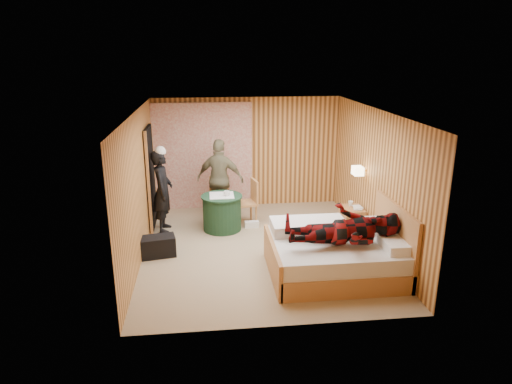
{
  "coord_description": "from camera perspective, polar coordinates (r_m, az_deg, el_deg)",
  "views": [
    {
      "loc": [
        -0.94,
        -7.65,
        3.49
      ],
      "look_at": [
        -0.06,
        0.11,
        1.05
      ],
      "focal_mm": 32.0,
      "sensor_mm": 36.0,
      "label": 1
    }
  ],
  "objects": [
    {
      "name": "book_lower",
      "position": [
        9.06,
        12.08,
        -1.99
      ],
      "size": [
        0.22,
        0.26,
        0.02
      ],
      "primitive_type": "imported",
      "rotation": [
        0.0,
        0.0,
        -0.25
      ],
      "color": "white",
      "rests_on": "nightstand"
    },
    {
      "name": "sneaker_left",
      "position": [
        9.37,
        -2.76,
        -4.21
      ],
      "size": [
        0.26,
        0.15,
        0.11
      ],
      "primitive_type": "cube",
      "rotation": [
        0.0,
        0.0,
        -0.21
      ],
      "color": "white",
      "rests_on": "floor"
    },
    {
      "name": "bed",
      "position": [
        7.57,
        10.07,
        -7.63
      ],
      "size": [
        2.11,
        1.66,
        1.14
      ],
      "color": "tan",
      "rests_on": "floor"
    },
    {
      "name": "duffel_bag",
      "position": [
        8.27,
        -12.29,
        -6.66
      ],
      "size": [
        0.69,
        0.45,
        0.36
      ],
      "primitive_type": "cube",
      "rotation": [
        0.0,
        0.0,
        0.18
      ],
      "color": "black",
      "rests_on": "floor"
    },
    {
      "name": "wall_back",
      "position": [
        10.44,
        -1.13,
        4.94
      ],
      "size": [
        4.2,
        0.02,
        2.5
      ],
      "primitive_type": "cube",
      "color": "#E6A658",
      "rests_on": "floor"
    },
    {
      "name": "nightstand",
      "position": [
        9.19,
        11.88,
        -3.48
      ],
      "size": [
        0.41,
        0.56,
        0.54
      ],
      "color": "tan",
      "rests_on": "floor"
    },
    {
      "name": "wall_lamp",
      "position": [
        8.87,
        12.62,
        2.61
      ],
      "size": [
        0.26,
        0.24,
        0.16
      ],
      "color": "gold",
      "rests_on": "wall_right"
    },
    {
      "name": "book_upper",
      "position": [
        9.05,
        12.09,
        -1.87
      ],
      "size": [
        0.17,
        0.23,
        0.02
      ],
      "primitive_type": "imported",
      "rotation": [
        0.0,
        0.0,
        0.04
      ],
      "color": "white",
      "rests_on": "nightstand"
    },
    {
      "name": "curtain",
      "position": [
        10.34,
        -6.63,
        4.42
      ],
      "size": [
        2.2,
        0.08,
        2.4
      ],
      "primitive_type": "cube",
      "color": "beige",
      "rests_on": "floor"
    },
    {
      "name": "floor",
      "position": [
        8.46,
        0.51,
        -7.02
      ],
      "size": [
        4.2,
        5.0,
        0.01
      ],
      "primitive_type": "cube",
      "color": "tan",
      "rests_on": "ground"
    },
    {
      "name": "man_on_bed",
      "position": [
        7.12,
        11.09,
        -3.47
      ],
      "size": [
        0.86,
        0.67,
        1.77
      ],
      "primitive_type": "imported",
      "rotation": [
        0.0,
        1.57,
        0.0
      ],
      "color": "#670909",
      "rests_on": "bed"
    },
    {
      "name": "chair_far",
      "position": [
        9.77,
        -4.51,
        -0.29
      ],
      "size": [
        0.47,
        0.47,
        0.93
      ],
      "rotation": [
        0.0,
        0.0,
        0.13
      ],
      "color": "tan",
      "rests_on": "floor"
    },
    {
      "name": "round_table",
      "position": [
        9.21,
        -4.26,
        -2.54
      ],
      "size": [
        0.82,
        0.82,
        0.73
      ],
      "color": "#1D4022",
      "rests_on": "floor"
    },
    {
      "name": "ceiling",
      "position": [
        7.77,
        0.56,
        10.02
      ],
      "size": [
        4.2,
        5.0,
        0.01
      ],
      "primitive_type": "cube",
      "color": "white",
      "rests_on": "wall_back"
    },
    {
      "name": "sneaker_right",
      "position": [
        9.39,
        -0.54,
        -4.05
      ],
      "size": [
        0.3,
        0.13,
        0.13
      ],
      "primitive_type": "cube",
      "rotation": [
        0.0,
        0.0,
        0.05
      ],
      "color": "white",
      "rests_on": "floor"
    },
    {
      "name": "cup_nightstand",
      "position": [
        9.21,
        11.75,
        -1.41
      ],
      "size": [
        0.12,
        0.12,
        0.09
      ],
      "primitive_type": "imported",
      "rotation": [
        0.0,
        0.0,
        -0.22
      ],
      "color": "white",
      "rests_on": "nightstand"
    },
    {
      "name": "wall_right",
      "position": [
        8.53,
        14.68,
        1.54
      ],
      "size": [
        0.02,
        5.0,
        2.5
      ],
      "primitive_type": "cube",
      "color": "#E6A658",
      "rests_on": "floor"
    },
    {
      "name": "wall_left",
      "position": [
        8.06,
        -14.46,
        0.64
      ],
      "size": [
        0.02,
        5.0,
        2.5
      ],
      "primitive_type": "cube",
      "color": "#E6A658",
      "rests_on": "floor"
    },
    {
      "name": "chair_near",
      "position": [
        9.43,
        -0.83,
        -0.83
      ],
      "size": [
        0.51,
        0.51,
        0.95
      ],
      "rotation": [
        0.0,
        0.0,
        -1.37
      ],
      "color": "tan",
      "rests_on": "floor"
    },
    {
      "name": "cup_table",
      "position": [
        9.03,
        -3.67,
        -0.17
      ],
      "size": [
        0.16,
        0.16,
        0.1
      ],
      "primitive_type": "imported",
      "rotation": [
        0.0,
        0.0,
        -0.42
      ],
      "color": "white",
      "rests_on": "round_table"
    },
    {
      "name": "man_at_table",
      "position": [
        9.71,
        -4.49,
        1.58
      ],
      "size": [
        1.09,
        0.71,
        1.72
      ],
      "primitive_type": "imported",
      "rotation": [
        0.0,
        0.0,
        2.83
      ],
      "color": "#756D4E",
      "rests_on": "floor"
    },
    {
      "name": "woman_standing",
      "position": [
        9.19,
        -11.6,
        0.12
      ],
      "size": [
        0.41,
        0.61,
        1.65
      ],
      "primitive_type": "imported",
      "rotation": [
        0.0,
        0.0,
        1.54
      ],
      "color": "black",
      "rests_on": "floor"
    },
    {
      "name": "doorway",
      "position": [
        9.45,
        -13.02,
        1.76
      ],
      "size": [
        0.06,
        0.9,
        2.05
      ],
      "primitive_type": "cube",
      "color": "black",
      "rests_on": "floor"
    }
  ]
}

